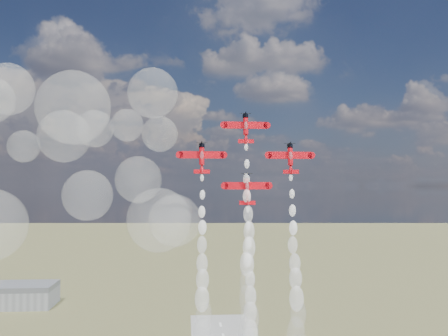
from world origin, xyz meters
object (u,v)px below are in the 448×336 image
(plane_left, at_px, (202,158))
(plane_right, at_px, (290,158))
(plane_slot, at_px, (247,188))
(plane_lead, at_px, (246,128))
(hangar, at_px, (11,295))

(plane_left, xyz_separation_m, plane_right, (23.92, 0.00, 0.00))
(plane_left, xyz_separation_m, plane_slot, (11.96, -1.46, -8.24))
(plane_lead, height_order, plane_left, plane_lead)
(plane_right, height_order, plane_slot, plane_right)
(hangar, distance_m, plane_slot, 224.65)
(hangar, height_order, plane_left, plane_left)
(plane_left, distance_m, plane_slot, 14.60)
(plane_left, height_order, plane_slot, plane_left)
(plane_lead, xyz_separation_m, plane_right, (11.96, -1.46, -8.24))
(plane_lead, distance_m, plane_left, 14.60)
(plane_slot, bearing_deg, plane_right, 6.94)
(plane_lead, distance_m, plane_right, 14.60)
(hangar, relative_size, plane_lead, 4.23)
(plane_lead, relative_size, plane_right, 1.00)
(plane_lead, bearing_deg, plane_slot, -90.00)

